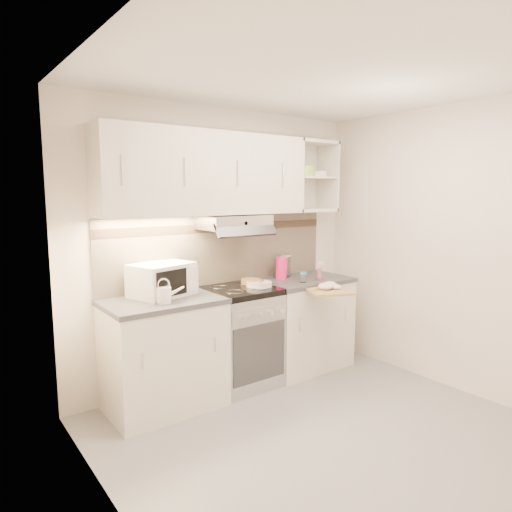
# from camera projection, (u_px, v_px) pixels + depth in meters

# --- Properties ---
(ground) EXTENTS (3.00, 3.00, 0.00)m
(ground) POSITION_uv_depth(u_px,v_px,m) (326.00, 434.00, 3.31)
(ground) COLOR gray
(ground) RESTS_ON ground
(room_shell) EXTENTS (3.04, 2.84, 2.52)m
(room_shell) POSITION_uv_depth(u_px,v_px,m) (296.00, 208.00, 3.38)
(room_shell) COLOR silver
(room_shell) RESTS_ON ground
(base_cabinet_left) EXTENTS (0.90, 0.60, 0.86)m
(base_cabinet_left) POSITION_uv_depth(u_px,v_px,m) (164.00, 356.00, 3.68)
(base_cabinet_left) COLOR silver
(base_cabinet_left) RESTS_ON ground
(worktop_left) EXTENTS (0.92, 0.62, 0.04)m
(worktop_left) POSITION_uv_depth(u_px,v_px,m) (162.00, 302.00, 3.62)
(worktop_left) COLOR #47474C
(worktop_left) RESTS_ON base_cabinet_left
(base_cabinet_right) EXTENTS (0.90, 0.60, 0.86)m
(base_cabinet_right) POSITION_uv_depth(u_px,v_px,m) (302.00, 324.00, 4.57)
(base_cabinet_right) COLOR silver
(base_cabinet_right) RESTS_ON ground
(worktop_right) EXTENTS (0.92, 0.62, 0.04)m
(worktop_right) POSITION_uv_depth(u_px,v_px,m) (302.00, 280.00, 4.50)
(worktop_right) COLOR #47474C
(worktop_right) RESTS_ON base_cabinet_right
(electric_range) EXTENTS (0.60, 0.60, 0.90)m
(electric_range) POSITION_uv_depth(u_px,v_px,m) (240.00, 336.00, 4.12)
(electric_range) COLOR #B7B7BC
(electric_range) RESTS_ON ground
(microwave) EXTENTS (0.55, 0.47, 0.27)m
(microwave) POSITION_uv_depth(u_px,v_px,m) (162.00, 280.00, 3.73)
(microwave) COLOR white
(microwave) RESTS_ON worktop_left
(watering_can) EXTENTS (0.22, 0.12, 0.19)m
(watering_can) POSITION_uv_depth(u_px,v_px,m) (165.00, 294.00, 3.50)
(watering_can) COLOR white
(watering_can) RESTS_ON worktop_left
(plate_stack) EXTENTS (0.23, 0.23, 0.05)m
(plate_stack) POSITION_uv_depth(u_px,v_px,m) (259.00, 284.00, 4.11)
(plate_stack) COLOR white
(plate_stack) RESTS_ON electric_range
(bread_loaf) EXTENTS (0.18, 0.18, 0.05)m
(bread_loaf) POSITION_uv_depth(u_px,v_px,m) (251.00, 281.00, 4.23)
(bread_loaf) COLOR #A97C42
(bread_loaf) RESTS_ON electric_range
(pink_pitcher) EXTENTS (0.12, 0.11, 0.21)m
(pink_pitcher) POSITION_uv_depth(u_px,v_px,m) (281.00, 268.00, 4.47)
(pink_pitcher) COLOR #ED1569
(pink_pitcher) RESTS_ON worktop_right
(glass_jar) EXTENTS (0.12, 0.12, 0.23)m
(glass_jar) POSITION_uv_depth(u_px,v_px,m) (285.00, 265.00, 4.58)
(glass_jar) COLOR white
(glass_jar) RESTS_ON worktop_right
(spice_jar) EXTENTS (0.07, 0.07, 0.10)m
(spice_jar) POSITION_uv_depth(u_px,v_px,m) (303.00, 277.00, 4.30)
(spice_jar) COLOR white
(spice_jar) RESTS_ON worktop_right
(spray_bottle) EXTENTS (0.07, 0.07, 0.19)m
(spray_bottle) POSITION_uv_depth(u_px,v_px,m) (320.00, 272.00, 4.42)
(spray_bottle) COLOR pink
(spray_bottle) RESTS_ON worktop_right
(cutting_board) EXTENTS (0.48, 0.46, 0.02)m
(cutting_board) POSITION_uv_depth(u_px,v_px,m) (330.00, 291.00, 4.05)
(cutting_board) COLOR #A87C51
(cutting_board) RESTS_ON base_cabinet_right
(dish_towel) EXTENTS (0.30, 0.27, 0.07)m
(dish_towel) POSITION_uv_depth(u_px,v_px,m) (327.00, 285.00, 4.09)
(dish_towel) COLOR silver
(dish_towel) RESTS_ON cutting_board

